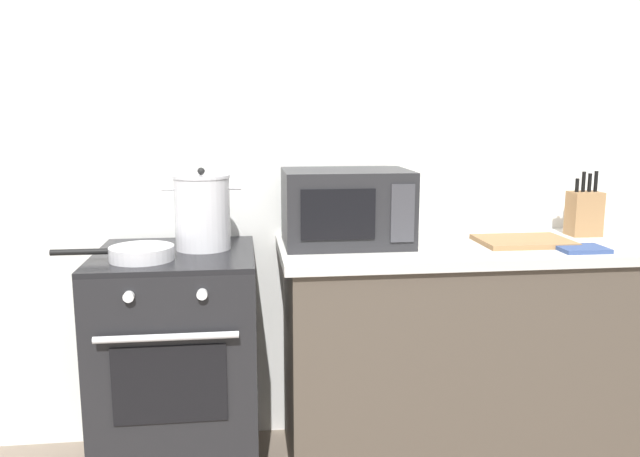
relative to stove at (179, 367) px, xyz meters
name	(u,v)px	position (x,y,z in m)	size (l,w,h in m)	color
back_wall	(331,157)	(0.65, 0.37, 0.79)	(4.40, 0.10, 2.50)	silver
lower_cabinet_right	(483,355)	(1.25, 0.02, -0.02)	(1.64, 0.56, 0.88)	#4C4238
countertop_right	(488,248)	(1.25, 0.02, 0.44)	(1.70, 0.60, 0.04)	beige
stove	(179,367)	(0.00, 0.00, 0.00)	(0.60, 0.64, 0.92)	black
stock_pot	(202,212)	(0.11, 0.06, 0.60)	(0.30, 0.22, 0.32)	silver
frying_pan	(140,253)	(-0.11, -0.12, 0.48)	(0.43, 0.23, 0.05)	silver
microwave	(346,207)	(0.67, 0.08, 0.61)	(0.50, 0.37, 0.30)	#232326
cutting_board	(523,241)	(1.39, 0.00, 0.47)	(0.36, 0.26, 0.02)	#997047
knife_block	(584,213)	(1.72, 0.14, 0.56)	(0.13, 0.10, 0.28)	#997047
oven_mitt	(582,249)	(1.55, -0.16, 0.47)	(0.18, 0.14, 0.02)	#33477A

